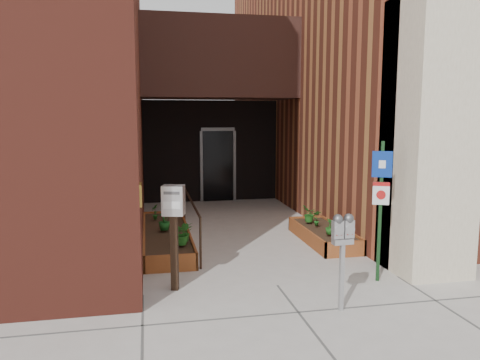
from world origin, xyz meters
TOP-DOWN VIEW (x-y plane):
  - ground at (0.00, 0.00)m, footprint 80.00×80.00m
  - architecture at (-0.18, 6.89)m, footprint 20.00×14.60m
  - planter_left at (-1.55, 2.70)m, footprint 0.90×3.60m
  - planter_right at (1.60, 2.20)m, footprint 0.80×2.20m
  - handrail at (-1.05, 2.65)m, footprint 0.04×3.34m
  - parking_meter at (0.57, -1.04)m, footprint 0.29×0.14m
  - sign_post at (1.58, -0.12)m, footprint 0.28×0.13m
  - payment_dropbox at (-1.53, 0.14)m, footprint 0.36×0.30m
  - shrub_left_a at (-1.32, 1.50)m, footprint 0.47×0.47m
  - shrub_left_b at (-1.25, 1.70)m, footprint 0.25×0.25m
  - shrub_left_c at (-1.59, 2.61)m, footprint 0.32×0.32m
  - shrub_left_d at (-1.75, 3.64)m, footprint 0.20×0.20m
  - shrub_right_a at (1.51, 1.66)m, footprint 0.24×0.24m
  - shrub_right_b at (1.51, 2.38)m, footprint 0.18×0.18m
  - shrub_right_c at (1.48, 2.71)m, footprint 0.41×0.41m

SIDE VIEW (x-z plane):
  - ground at x=0.00m, z-range 0.00..0.00m
  - planter_left at x=-1.55m, z-range -0.02..0.28m
  - planter_right at x=1.60m, z-range -0.02..0.28m
  - shrub_right_a at x=1.51m, z-range 0.30..0.60m
  - shrub_left_b at x=-1.25m, z-range 0.30..0.62m
  - shrub_right_b at x=1.51m, z-range 0.30..0.63m
  - shrub_left_d at x=-1.75m, z-range 0.30..0.64m
  - shrub_right_c at x=1.48m, z-range 0.30..0.66m
  - shrub_left_a at x=-1.32m, z-range 0.30..0.70m
  - shrub_left_c at x=-1.59m, z-range 0.30..0.71m
  - handrail at x=-1.05m, z-range 0.30..1.20m
  - parking_meter at x=0.57m, z-range 0.36..1.66m
  - payment_dropbox at x=-1.53m, z-range 0.34..1.91m
  - sign_post at x=1.58m, z-range 0.25..2.43m
  - architecture at x=-0.18m, z-range -0.02..9.98m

